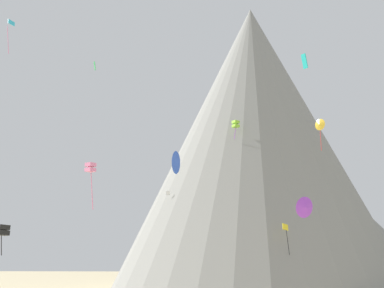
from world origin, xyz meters
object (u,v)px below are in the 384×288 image
(kite_blue_mid, at_px, (175,163))
(kite_violet_low, at_px, (305,207))
(kite_green_high, at_px, (95,66))
(kite_yellow_low, at_px, (286,231))
(kite_cyan_high, at_px, (10,29))
(kite_white_mid, at_px, (168,193))
(kite_pink_low, at_px, (91,169))
(kite_lime_high, at_px, (236,124))
(kite_rainbow_low, at_px, (291,237))
(kite_gold_mid, at_px, (320,125))
(rock_massif, at_px, (265,160))
(kite_teal_mid, at_px, (304,61))
(kite_black_low, at_px, (3,230))

(kite_blue_mid, height_order, kite_violet_low, kite_blue_mid)
(kite_green_high, bearing_deg, kite_blue_mid, 60.32)
(kite_blue_mid, bearing_deg, kite_yellow_low, 157.83)
(kite_cyan_high, xyz_separation_m, kite_white_mid, (19.31, 20.19, -20.54))
(kite_pink_low, xyz_separation_m, kite_lime_high, (12.60, 36.45, 13.52))
(kite_rainbow_low, xyz_separation_m, kite_pink_low, (-20.33, -32.13, 4.91))
(kite_pink_low, bearing_deg, kite_gold_mid, 82.69)
(kite_white_mid, bearing_deg, kite_rainbow_low, 29.07)
(kite_lime_high, relative_size, kite_violet_low, 1.18)
(rock_massif, bearing_deg, kite_green_high, -138.28)
(kite_green_high, bearing_deg, kite_rainbow_low, 119.15)
(kite_teal_mid, distance_m, kite_white_mid, 41.38)
(rock_massif, xyz_separation_m, kite_pink_low, (-17.66, -51.03, -10.25))
(kite_lime_high, distance_m, kite_yellow_low, 21.01)
(kite_cyan_high, bearing_deg, kite_black_low, -72.20)
(kite_violet_low, bearing_deg, kite_white_mid, 101.62)
(kite_gold_mid, bearing_deg, kite_yellow_low, -90.62)
(rock_massif, distance_m, kite_teal_mid, 49.01)
(kite_violet_low, relative_size, kite_white_mid, 3.60)
(kite_cyan_high, xyz_separation_m, kite_violet_low, (39.20, 0.57, -25.09))
(kite_pink_low, bearing_deg, kite_white_mid, 117.59)
(kite_black_low, bearing_deg, kite_green_high, -56.83)
(kite_green_high, bearing_deg, kite_gold_mid, 121.37)
(kite_lime_high, relative_size, kite_white_mid, 4.24)
(kite_green_high, bearing_deg, kite_lime_high, 132.87)
(kite_lime_high, distance_m, kite_gold_mid, 13.32)
(kite_lime_high, xyz_separation_m, kite_yellow_low, (6.80, -8.82, -17.82))
(kite_black_low, bearing_deg, kite_pink_low, -169.20)
(kite_green_high, distance_m, kite_teal_mid, 39.78)
(kite_pink_low, relative_size, kite_yellow_low, 1.00)
(kite_blue_mid, relative_size, kite_violet_low, 0.96)
(rock_massif, bearing_deg, kite_black_low, -121.91)
(kite_lime_high, bearing_deg, kite_blue_mid, 127.01)
(kite_teal_mid, distance_m, kite_pink_low, 22.62)
(kite_rainbow_low, height_order, kite_yellow_low, kite_yellow_low)
(kite_lime_high, height_order, kite_cyan_high, kite_cyan_high)
(kite_pink_low, height_order, kite_yellow_low, kite_pink_low)
(kite_teal_mid, relative_size, kite_blue_mid, 0.57)
(kite_violet_low, bearing_deg, kite_gold_mid, 40.21)
(kite_blue_mid, distance_m, kite_yellow_low, 23.16)
(rock_massif, relative_size, kite_yellow_low, 17.16)
(kite_cyan_high, height_order, kite_gold_mid, kite_cyan_high)
(kite_teal_mid, relative_size, kite_lime_high, 0.47)
(kite_blue_mid, relative_size, kite_gold_mid, 0.49)
(kite_green_high, distance_m, kite_lime_high, 24.31)
(kite_teal_mid, relative_size, kite_violet_low, 0.55)
(kite_green_high, xyz_separation_m, kite_rainbow_low, (29.05, 4.62, -25.97))
(kite_white_mid, bearing_deg, kite_teal_mid, -16.00)
(kite_blue_mid, relative_size, kite_lime_high, 0.82)
(kite_gold_mid, bearing_deg, kite_pink_low, -84.27)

